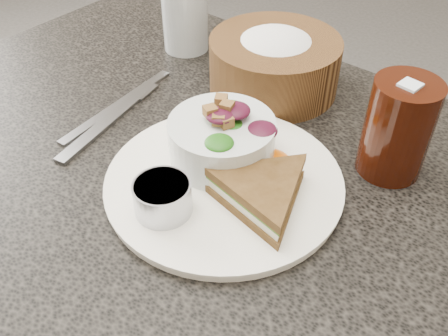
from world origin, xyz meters
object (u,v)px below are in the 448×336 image
dressing_ramekin (163,198)px  water_glass (185,16)px  dining_table (204,313)px  cola_glass (399,125)px  dinner_plate (224,182)px  bread_basket (275,56)px  sandwich (262,193)px  salad_bowl (222,134)px

dressing_ramekin → water_glass: (-0.26, 0.32, 0.03)m
dining_table → water_glass: 0.53m
cola_glass → water_glass: size_ratio=1.18×
dining_table → cola_glass: size_ratio=7.17×
dinner_plate → bread_basket: (-0.08, 0.23, 0.05)m
dinner_plate → cola_glass: bearing=48.5°
sandwich → bread_basket: bread_basket is taller
bread_basket → cola_glass: 0.24m
sandwich → dressing_ramekin: dressing_ramekin is taller
dining_table → bread_basket: size_ratio=5.00×
dinner_plate → cola_glass: cola_glass is taller
sandwich → water_glass: bearing=154.5°
dinner_plate → water_glass: 0.37m
cola_glass → salad_bowl: bearing=-142.3°
dinner_plate → dressing_ramekin: 0.09m
bread_basket → cola_glass: (0.23, -0.06, 0.01)m
sandwich → dressing_ramekin: 0.11m
bread_basket → dinner_plate: bearing=-69.5°
salad_bowl → cola_glass: bearing=37.7°
cola_glass → water_glass: 0.43m
sandwich → salad_bowl: (-0.09, 0.04, 0.02)m
dining_table → water_glass: water_glass is taller
dining_table → sandwich: 0.43m
bread_basket → water_glass: (-0.20, 0.01, 0.00)m
sandwich → cola_glass: size_ratio=1.04×
bread_basket → sandwich: bearing=-57.8°
dressing_ramekin → bread_basket: bread_basket is taller
salad_bowl → sandwich: bearing=-22.2°
dressing_ramekin → sandwich: bearing=43.5°
water_glass → cola_glass: bearing=-10.2°
cola_glass → bread_basket: bearing=164.2°
bread_basket → cola_glass: bearing=-15.8°
dining_table → dressing_ramekin: 0.42m
dinner_plate → salad_bowl: size_ratio=2.16×
dining_table → water_glass: size_ratio=8.44×
salad_bowl → dressing_ramekin: 0.12m
sandwich → water_glass: (-0.34, 0.24, 0.03)m
sandwich → salad_bowl: 0.10m
dining_table → bread_basket: bearing=95.6°
cola_glass → dressing_ramekin: bearing=-123.4°
dining_table → bread_basket: 0.48m
dinner_plate → sandwich: bearing=-6.7°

